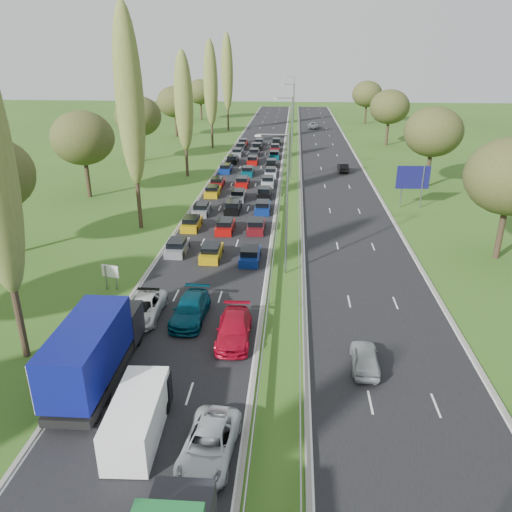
# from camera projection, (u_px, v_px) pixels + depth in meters

# --- Properties ---
(ground) EXTENTS (260.00, 260.00, 0.00)m
(ground) POSITION_uv_depth(u_px,v_px,m) (290.00, 176.00, 77.44)
(ground) COLOR #30551A
(ground) RESTS_ON ground
(near_carriageway) EXTENTS (10.50, 215.00, 0.04)m
(near_carriageway) POSITION_uv_depth(u_px,v_px,m) (249.00, 172.00, 80.23)
(near_carriageway) COLOR black
(near_carriageway) RESTS_ON ground
(far_carriageway) EXTENTS (10.50, 215.00, 0.04)m
(far_carriageway) POSITION_uv_depth(u_px,v_px,m) (333.00, 173.00, 79.28)
(far_carriageway) COLOR black
(far_carriageway) RESTS_ON ground
(central_reservation) EXTENTS (2.36, 215.00, 0.32)m
(central_reservation) POSITION_uv_depth(u_px,v_px,m) (291.00, 169.00, 79.54)
(central_reservation) COLOR gray
(central_reservation) RESTS_ON ground
(lamp_columns) EXTENTS (0.18, 140.18, 12.00)m
(lamp_columns) POSITION_uv_depth(u_px,v_px,m) (291.00, 139.00, 73.34)
(lamp_columns) COLOR gray
(lamp_columns) RESTS_ON ground
(poplar_row) EXTENTS (2.80, 127.80, 22.44)m
(poplar_row) POSITION_uv_depth(u_px,v_px,m) (165.00, 99.00, 62.97)
(poplar_row) COLOR #2D2116
(poplar_row) RESTS_ON ground
(woodland_left) EXTENTS (8.00, 166.00, 11.10)m
(woodland_left) POSITION_uv_depth(u_px,v_px,m) (71.00, 143.00, 60.36)
(woodland_left) COLOR #2D2116
(woodland_left) RESTS_ON ground
(woodland_right) EXTENTS (8.00, 153.00, 11.10)m
(woodland_right) POSITION_uv_depth(u_px,v_px,m) (451.00, 142.00, 60.86)
(woodland_right) COLOR #2D2116
(woodland_right) RESTS_ON ground
(traffic_queue_fill) EXTENTS (9.11, 67.22, 0.80)m
(traffic_queue_fill) POSITION_uv_depth(u_px,v_px,m) (246.00, 176.00, 75.56)
(traffic_queue_fill) COLOR slate
(traffic_queue_fill) RESTS_ON ground
(near_car_2) EXTENTS (2.49, 5.34, 1.48)m
(near_car_2) POSITION_uv_depth(u_px,v_px,m) (144.00, 308.00, 35.74)
(near_car_2) COLOR white
(near_car_2) RESTS_ON near_carriageway
(near_car_3) EXTENTS (2.06, 4.89, 1.41)m
(near_car_3) POSITION_uv_depth(u_px,v_px,m) (140.00, 311.00, 35.43)
(near_car_3) COLOR black
(near_car_3) RESTS_ON near_carriageway
(near_car_7) EXTENTS (2.37, 5.54, 1.59)m
(near_car_7) POSITION_uv_depth(u_px,v_px,m) (190.00, 309.00, 35.42)
(near_car_7) COLOR #053A4E
(near_car_7) RESTS_ON near_carriageway
(near_car_10) EXTENTS (2.74, 5.26, 1.42)m
(near_car_10) POSITION_uv_depth(u_px,v_px,m) (209.00, 444.00, 23.28)
(near_car_10) COLOR silver
(near_car_10) RESTS_ON near_carriageway
(near_car_11) EXTENTS (2.35, 5.47, 1.57)m
(near_car_11) POSITION_uv_depth(u_px,v_px,m) (234.00, 329.00, 32.90)
(near_car_11) COLOR #AD0A22
(near_car_11) RESTS_ON near_carriageway
(far_car_0) EXTENTS (1.79, 4.08, 1.37)m
(far_car_0) POSITION_uv_depth(u_px,v_px,m) (365.00, 358.00, 29.98)
(far_car_0) COLOR #A3A9AD
(far_car_0) RESTS_ON far_carriageway
(far_car_1) EXTENTS (1.65, 4.19, 1.36)m
(far_car_1) POSITION_uv_depth(u_px,v_px,m) (343.00, 167.00, 80.14)
(far_car_1) COLOR black
(far_car_1) RESTS_ON far_carriageway
(far_car_2) EXTENTS (2.78, 5.74, 1.57)m
(far_car_2) POSITION_uv_depth(u_px,v_px,m) (313.00, 125.00, 126.83)
(far_car_2) COLOR slate
(far_car_2) RESTS_ON far_carriageway
(blue_lorry) EXTENTS (2.72, 9.78, 4.13)m
(blue_lorry) POSITION_uv_depth(u_px,v_px,m) (95.00, 349.00, 28.28)
(blue_lorry) COLOR black
(blue_lorry) RESTS_ON near_carriageway
(white_van_front) EXTENTS (2.20, 5.61, 2.26)m
(white_van_front) POSITION_uv_depth(u_px,v_px,m) (139.00, 414.00, 24.60)
(white_van_front) COLOR white
(white_van_front) RESTS_ON near_carriageway
(white_van_rear) EXTENTS (2.03, 5.18, 2.08)m
(white_van_rear) POSITION_uv_depth(u_px,v_px,m) (141.00, 414.00, 24.72)
(white_van_rear) COLOR white
(white_van_rear) RESTS_ON near_carriageway
(info_sign) EXTENTS (1.48, 0.47, 2.10)m
(info_sign) POSITION_uv_depth(u_px,v_px,m) (110.00, 274.00, 39.78)
(info_sign) COLOR gray
(info_sign) RESTS_ON ground
(direction_sign) EXTENTS (4.00, 0.27, 5.20)m
(direction_sign) POSITION_uv_depth(u_px,v_px,m) (413.00, 179.00, 60.32)
(direction_sign) COLOR gray
(direction_sign) RESTS_ON ground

